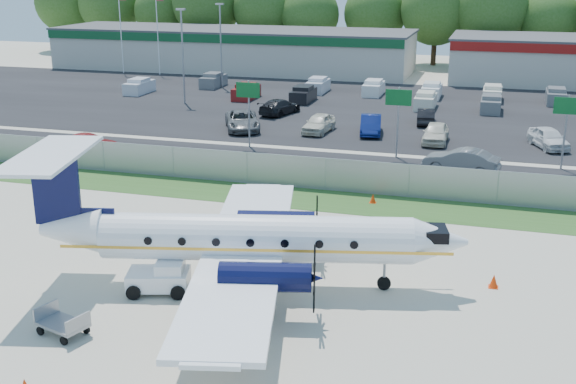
# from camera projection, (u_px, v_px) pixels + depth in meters

# --- Properties ---
(ground) EXTENTS (170.00, 170.00, 0.00)m
(ground) POSITION_uv_depth(u_px,v_px,m) (249.00, 284.00, 30.85)
(ground) COLOR beige
(ground) RESTS_ON ground
(grass_verge) EXTENTS (170.00, 4.00, 0.02)m
(grass_verge) POSITION_uv_depth(u_px,v_px,m) (317.00, 200.00, 41.83)
(grass_verge) COLOR #2D561E
(grass_verge) RESTS_ON ground
(access_road) EXTENTS (170.00, 8.00, 0.02)m
(access_road) POSITION_uv_depth(u_px,v_px,m) (343.00, 169.00, 48.23)
(access_road) COLOR black
(access_road) RESTS_ON ground
(parking_lot) EXTENTS (170.00, 32.00, 0.02)m
(parking_lot) POSITION_uv_depth(u_px,v_px,m) (390.00, 110.00, 67.45)
(parking_lot) COLOR black
(parking_lot) RESTS_ON ground
(perimeter_fence) EXTENTS (120.00, 0.06, 1.99)m
(perimeter_fence) POSITION_uv_depth(u_px,v_px,m) (325.00, 174.00, 43.36)
(perimeter_fence) COLOR gray
(perimeter_fence) RESTS_ON ground
(building_west) EXTENTS (46.40, 12.40, 5.24)m
(building_west) POSITION_uv_depth(u_px,v_px,m) (232.00, 49.00, 93.22)
(building_west) COLOR beige
(building_west) RESTS_ON ground
(sign_left) EXTENTS (1.80, 0.26, 5.00)m
(sign_left) POSITION_uv_depth(u_px,v_px,m) (248.00, 99.00, 52.88)
(sign_left) COLOR gray
(sign_left) RESTS_ON ground
(sign_mid) EXTENTS (1.80, 0.26, 5.00)m
(sign_mid) POSITION_uv_depth(u_px,v_px,m) (398.00, 107.00, 49.92)
(sign_mid) COLOR gray
(sign_mid) RESTS_ON ground
(sign_right) EXTENTS (1.80, 0.26, 5.00)m
(sign_right) POSITION_uv_depth(u_px,v_px,m) (567.00, 116.00, 46.96)
(sign_right) COLOR gray
(sign_right) RESTS_ON ground
(flagpole_west) EXTENTS (1.06, 0.12, 10.00)m
(flagpole_west) POSITION_uv_depth(u_px,v_px,m) (121.00, 27.00, 89.13)
(flagpole_west) COLOR white
(flagpole_west) RESTS_ON ground
(flagpole_east) EXTENTS (1.06, 0.12, 10.00)m
(flagpole_east) POSITION_uv_depth(u_px,v_px,m) (158.00, 28.00, 87.79)
(flagpole_east) COLOR white
(flagpole_east) RESTS_ON ground
(light_pole_nw) EXTENTS (0.90, 0.35, 9.09)m
(light_pole_nw) POSITION_uv_depth(u_px,v_px,m) (183.00, 50.00, 69.42)
(light_pole_nw) COLOR gray
(light_pole_nw) RESTS_ON ground
(light_pole_sw) EXTENTS (0.90, 0.35, 9.09)m
(light_pole_sw) POSITION_uv_depth(u_px,v_px,m) (221.00, 40.00, 78.57)
(light_pole_sw) COLOR gray
(light_pole_sw) RESTS_ON ground
(tree_line) EXTENTS (112.00, 6.00, 14.00)m
(tree_line) POSITION_uv_depth(u_px,v_px,m) (428.00, 65.00, 98.56)
(tree_line) COLOR #2C5118
(tree_line) RESTS_ON ground
(aircraft) EXTENTS (18.76, 18.36, 5.72)m
(aircraft) POSITION_uv_depth(u_px,v_px,m) (247.00, 238.00, 29.92)
(aircraft) COLOR white
(aircraft) RESTS_ON ground
(pushback_tug) EXTENTS (2.83, 2.39, 1.36)m
(pushback_tug) POSITION_uv_depth(u_px,v_px,m) (161.00, 277.00, 29.95)
(pushback_tug) COLOR white
(pushback_tug) RESTS_ON ground
(baggage_cart_far) EXTENTS (2.11, 1.63, 0.98)m
(baggage_cart_far) POSITION_uv_depth(u_px,v_px,m) (63.00, 323.00, 26.49)
(baggage_cart_far) COLOR gray
(baggage_cart_far) RESTS_ON ground
(cone_nose) EXTENTS (0.41, 0.41, 0.58)m
(cone_nose) POSITION_uv_depth(u_px,v_px,m) (494.00, 281.00, 30.42)
(cone_nose) COLOR #EF3607
(cone_nose) RESTS_ON ground
(cone_starboard_wing) EXTENTS (0.38, 0.38, 0.54)m
(cone_starboard_wing) POSITION_uv_depth(u_px,v_px,m) (373.00, 199.00, 41.24)
(cone_starboard_wing) COLOR #EF3607
(cone_starboard_wing) RESTS_ON ground
(road_car_west) EXTENTS (4.32, 1.90, 1.38)m
(road_car_west) POSITION_uv_depth(u_px,v_px,m) (89.00, 153.00, 52.13)
(road_car_west) COLOR maroon
(road_car_west) RESTS_ON ground
(road_car_mid) EXTENTS (5.14, 2.57, 1.62)m
(road_car_mid) POSITION_uv_depth(u_px,v_px,m) (460.00, 173.00, 47.26)
(road_car_mid) COLOR #595B5E
(road_car_mid) RESTS_ON ground
(parked_car_a) EXTENTS (4.64, 6.15, 1.55)m
(parked_car_a) POSITION_uv_depth(u_px,v_px,m) (243.00, 130.00, 59.61)
(parked_car_a) COLOR #595B5E
(parked_car_a) RESTS_ON ground
(parked_car_b) EXTENTS (2.18, 4.59, 1.52)m
(parked_car_b) POSITION_uv_depth(u_px,v_px,m) (319.00, 132.00, 58.68)
(parked_car_b) COLOR beige
(parked_car_b) RESTS_ON ground
(parked_car_c) EXTENTS (2.32, 4.81, 1.52)m
(parked_car_c) POSITION_uv_depth(u_px,v_px,m) (370.00, 134.00, 58.12)
(parked_car_c) COLOR navy
(parked_car_c) RESTS_ON ground
(parked_car_d) EXTENTS (1.86, 4.56, 1.55)m
(parked_car_d) POSITION_uv_depth(u_px,v_px,m) (435.00, 143.00, 55.22)
(parked_car_d) COLOR beige
(parked_car_d) RESTS_ON ground
(parked_car_e) EXTENTS (3.31, 4.86, 1.54)m
(parked_car_e) POSITION_uv_depth(u_px,v_px,m) (547.00, 148.00, 53.72)
(parked_car_e) COLOR silver
(parked_car_e) RESTS_ON ground
(parked_car_f) EXTENTS (3.24, 5.25, 1.42)m
(parked_car_f) POSITION_uv_depth(u_px,v_px,m) (280.00, 114.00, 65.71)
(parked_car_f) COLOR black
(parked_car_f) RESTS_ON ground
(parked_car_g) EXTENTS (1.84, 4.29, 1.37)m
(parked_car_g) POSITION_uv_depth(u_px,v_px,m) (426.00, 124.00, 61.88)
(parked_car_g) COLOR black
(parked_car_g) RESTS_ON ground
(far_parking_rows) EXTENTS (56.00, 10.00, 1.60)m
(far_parking_rows) POSITION_uv_depth(u_px,v_px,m) (398.00, 101.00, 72.03)
(far_parking_rows) COLOR gray
(far_parking_rows) RESTS_ON ground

